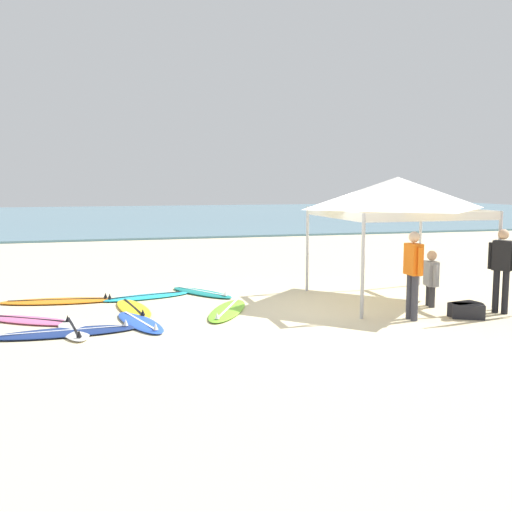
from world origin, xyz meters
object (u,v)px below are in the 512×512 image
Objects in this scene: surfboard_pink at (30,320)px; person_orange at (413,269)px; surfboard_blue at (140,322)px; surfboard_teal at (202,292)px; surfboard_lime at (227,310)px; person_grey at (431,276)px; gear_bag_near_tent at (464,309)px; canopy_tent at (397,193)px; surfboard_yellow at (134,308)px; surfboard_orange at (58,301)px; surfboard_cyan at (146,297)px; surfboard_white at (74,329)px; gear_bag_by_pole at (468,311)px; person_black at (502,265)px; surfboard_navy at (66,332)px.

person_orange is at bearing -13.98° from surfboard_pink.
surfboard_blue and surfboard_teal have the same top height.
surfboard_lime is 1.09× the size of surfboard_pink.
surfboard_pink is at bearing -152.42° from surfboard_teal.
person_orange is at bearing -135.68° from person_grey.
surfboard_teal is 3.28× the size of gear_bag_near_tent.
person_grey is at bearing -67.20° from canopy_tent.
surfboard_orange is (-1.54, 1.23, -0.00)m from surfboard_yellow.
surfboard_orange is 1.90m from surfboard_cyan.
gear_bag_near_tent is at bearing -6.57° from surfboard_white.
gear_bag_by_pole is at bearing -21.86° from surfboard_lime.
gear_bag_by_pole reaches higher than surfboard_teal.
gear_bag_near_tent is (4.59, -3.69, 0.10)m from surfboard_teal.
surfboard_yellow is 1.23× the size of person_black.
canopy_tent is at bearing -23.81° from surfboard_teal.
person_black reaches higher than surfboard_lime.
surfboard_lime is 1.05× the size of surfboard_cyan.
surfboard_orange is 9.40m from person_black.
canopy_tent is 2.43m from person_orange.
surfboard_cyan is 7.68m from person_black.
person_grey reaches higher than surfboard_lime.
person_grey is (7.41, 0.36, 0.62)m from surfboard_navy.
surfboard_yellow is at bearing -38.62° from surfboard_orange.
surfboard_blue is (0.04, -1.27, 0.00)m from surfboard_yellow.
person_grey is at bearing -31.09° from surfboard_teal.
person_grey reaches higher than surfboard_navy.
person_orange is (5.12, -2.30, 0.95)m from surfboard_yellow.
surfboard_orange is at bearing 141.38° from surfboard_yellow.
surfboard_cyan is 6.96m from gear_bag_by_pole.
surfboard_blue is (1.58, -2.50, 0.00)m from surfboard_orange.
surfboard_pink is 8.17m from person_grey.
person_grey is 1.14m from gear_bag_near_tent.
surfboard_yellow is 7.54m from person_black.
person_black reaches higher than person_grey.
surfboard_cyan is at bearing 60.71° from surfboard_white.
gear_bag_near_tent is (4.44, -1.61, 0.10)m from surfboard_lime.
canopy_tent is 1.51× the size of surfboard_yellow.
surfboard_teal is 0.76× the size of surfboard_navy.
surfboard_cyan is at bearing 73.79° from surfboard_yellow.
surfboard_pink is 1.20× the size of person_orange.
surfboard_pink is at bearing -103.61° from surfboard_orange.
surfboard_cyan is at bearing 156.37° from person_grey.
person_black is at bearing 12.93° from gear_bag_by_pole.
surfboard_white is 3.17× the size of gear_bag_by_pole.
person_grey is at bearing 1.20° from surfboard_white.
surfboard_blue is (2.01, -0.74, 0.00)m from surfboard_pink.
surfboard_white is 0.93× the size of surfboard_pink.
surfboard_orange is 2.96m from surfboard_blue.
surfboard_yellow is at bearing 52.57° from surfboard_navy.
surfboard_orange is 1.34× the size of surfboard_white.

